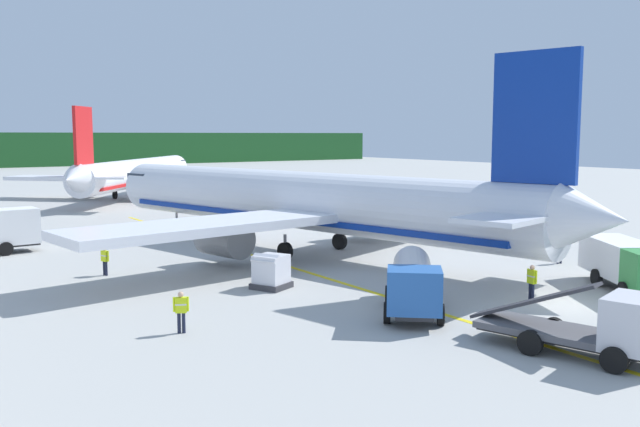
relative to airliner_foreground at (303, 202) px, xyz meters
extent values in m
cube|color=#A8A8A3|center=(2.45, 29.62, -3.49)|extent=(240.00, 320.00, 0.20)
cylinder|color=silver|center=(-0.13, 0.55, 0.11)|extent=(11.92, 35.92, 3.80)
cone|color=silver|center=(-4.51, 19.25, 0.11)|extent=(4.06, 3.16, 3.61)
cone|color=silver|center=(4.35, -18.53, 0.51)|extent=(3.88, 3.85, 3.23)
cube|color=#192333|center=(-4.01, 17.10, 0.96)|extent=(3.69, 3.07, 0.60)
cube|color=silver|center=(-8.57, -3.48, -0.56)|extent=(16.48, 6.77, 0.50)
cylinder|color=slate|center=(-6.32, -1.10, -1.76)|extent=(2.87, 3.62, 2.20)
cube|color=silver|center=(9.23, 0.69, -0.56)|extent=(16.69, 9.80, 0.50)
cylinder|color=slate|center=(6.15, 1.82, -1.76)|extent=(2.87, 3.62, 2.20)
cube|color=navy|center=(3.64, -15.51, 5.26)|extent=(1.36, 4.37, 6.50)
cube|color=silver|center=(3.64, -15.51, 0.51)|extent=(10.86, 5.49, 0.24)
cube|color=navy|center=(-0.13, 0.55, -0.94)|extent=(10.91, 32.37, 0.36)
cylinder|color=black|center=(-3.25, 13.87, -2.84)|extent=(0.59, 1.15, 1.10)
cylinder|color=gray|center=(-3.25, 13.87, -2.04)|extent=(0.20, 0.20, 0.50)
cylinder|color=black|center=(-2.32, -1.50, -2.84)|extent=(0.59, 1.15, 1.10)
cylinder|color=gray|center=(-2.32, -1.50, -2.04)|extent=(0.20, 0.20, 0.50)
cylinder|color=black|center=(2.74, -0.31, -2.84)|extent=(0.59, 1.15, 1.10)
cylinder|color=gray|center=(2.74, -0.31, -2.04)|extent=(0.20, 0.20, 0.50)
cylinder|color=white|center=(3.96, 44.35, -0.26)|extent=(22.93, 27.16, 3.40)
cone|color=white|center=(14.78, 57.70, -0.26)|extent=(3.86, 3.70, 3.23)
cone|color=white|center=(-7.09, 30.74, 0.10)|extent=(4.05, 4.04, 2.89)
cube|color=#192333|center=(13.54, 56.17, 0.51)|extent=(3.60, 3.49, 0.54)
cube|color=white|center=(-3.52, 48.12, -0.85)|extent=(13.15, 13.16, 0.45)
cylinder|color=slate|center=(-0.60, 47.82, -1.93)|extent=(3.33, 3.46, 1.97)
cube|color=white|center=(9.18, 37.81, -0.85)|extent=(14.34, 11.40, 0.45)
cylinder|color=slate|center=(8.29, 40.61, -1.93)|extent=(3.33, 3.46, 1.97)
cube|color=red|center=(-5.34, 32.89, 4.35)|extent=(2.73, 3.26, 5.82)
cube|color=white|center=(-5.34, 32.89, 0.10)|extent=(9.03, 8.08, 0.21)
cube|color=red|center=(3.96, 44.35, -1.19)|extent=(20.77, 24.55, 0.32)
cylinder|color=black|center=(11.67, 53.86, -2.90)|extent=(0.86, 0.96, 0.98)
cylinder|color=gray|center=(11.67, 53.86, -2.18)|extent=(0.18, 0.18, 0.45)
cylinder|color=black|center=(1.31, 44.78, -2.90)|extent=(0.86, 0.96, 0.98)
cylinder|color=gray|center=(1.31, 44.78, -2.18)|extent=(0.18, 0.18, 0.45)
cylinder|color=black|center=(4.92, 41.85, -2.90)|extent=(0.86, 0.96, 0.98)
cylinder|color=gray|center=(4.92, 41.85, -2.18)|extent=(0.18, 0.18, 0.45)
cube|color=white|center=(-16.68, 10.95, -1.63)|extent=(4.63, 2.48, 2.33)
cylinder|color=black|center=(-16.62, 9.86, -2.94)|extent=(0.92, 0.34, 0.90)
cube|color=white|center=(8.13, -17.53, -1.88)|extent=(4.49, 5.28, 1.83)
cube|color=#262628|center=(7.64, -18.28, -2.87)|extent=(4.91, 6.44, 0.16)
cylinder|color=black|center=(5.56, -19.48, -2.94)|extent=(0.72, 0.91, 0.90)
cylinder|color=black|center=(9.05, -18.12, -2.94)|extent=(0.72, 0.91, 0.90)
cylinder|color=black|center=(7.20, -16.93, -2.94)|extent=(0.72, 0.91, 0.90)
cube|color=silver|center=(-2.72, -24.97, -1.89)|extent=(2.61, 2.33, 1.80)
cube|color=#4C4C51|center=(-3.59, -21.92, -2.67)|extent=(3.36, 4.96, 0.24)
cube|color=#2D2D33|center=(-3.70, -21.54, -1.69)|extent=(2.15, 4.74, 1.98)
cube|color=#262628|center=(-3.34, -22.79, -2.87)|extent=(3.22, 6.51, 0.16)
cylinder|color=black|center=(-1.75, -24.38, -2.94)|extent=(0.52, 0.94, 0.90)
cylinder|color=black|center=(-3.86, -24.98, -2.94)|extent=(0.52, 0.94, 0.90)
cylinder|color=black|center=(-2.53, -21.62, -2.94)|extent=(0.52, 0.94, 0.90)
cylinder|color=black|center=(-4.65, -22.23, -2.94)|extent=(0.52, 0.94, 0.90)
cube|color=#2659A5|center=(-5.62, -17.18, -1.89)|extent=(2.84, 2.80, 1.80)
cube|color=#192333|center=(-6.18, -17.82, -1.53)|extent=(1.45, 1.27, 0.94)
cylinder|color=silver|center=(-3.40, -14.60, -1.89)|extent=(4.46, 4.77, 1.80)
cube|color=#262628|center=(-3.99, -15.29, -2.87)|extent=(5.60, 6.15, 0.16)
cylinder|color=black|center=(-4.59, -17.67, -2.94)|extent=(0.80, 0.86, 0.90)
cylinder|color=black|center=(-6.26, -16.23, -2.94)|extent=(0.80, 0.86, 0.90)
cylinder|color=black|center=(-2.57, -15.32, -2.94)|extent=(0.80, 0.86, 0.90)
cylinder|color=black|center=(-4.24, -13.89, -2.94)|extent=(0.80, 0.86, 0.90)
cube|color=#333338|center=(-7.01, -7.91, -3.24)|extent=(2.21, 2.21, 0.30)
cube|color=silver|center=(-7.01, -7.91, -2.38)|extent=(1.95, 1.95, 1.42)
cube|color=silver|center=(-7.47, -8.14, -1.82)|extent=(1.18, 1.59, 0.55)
cylinder|color=#191E33|center=(1.77, -17.23, -2.96)|extent=(0.14, 0.14, 0.86)
cylinder|color=#191E33|center=(1.80, -17.05, -2.96)|extent=(0.14, 0.14, 0.86)
cube|color=#CCE519|center=(1.78, -17.14, -2.21)|extent=(0.28, 0.47, 0.64)
cube|color=silver|center=(1.78, -17.14, -2.18)|extent=(0.29, 0.48, 0.06)
sphere|color=tan|center=(1.78, -17.14, -1.77)|extent=(0.23, 0.23, 0.23)
cylinder|color=#CCE519|center=(1.75, -17.41, -2.18)|extent=(0.09, 0.09, 0.61)
cylinder|color=#CCE519|center=(1.82, -16.87, -2.18)|extent=(0.09, 0.09, 0.61)
cylinder|color=#191E33|center=(-13.97, -12.70, -2.98)|extent=(0.14, 0.14, 0.83)
cylinder|color=#191E33|center=(-13.81, -12.78, -2.98)|extent=(0.14, 0.14, 0.83)
cube|color=#CCE519|center=(-13.89, -12.74, -2.25)|extent=(0.49, 0.39, 0.62)
cube|color=silver|center=(-13.89, -12.74, -2.22)|extent=(0.51, 0.40, 0.06)
sphere|color=tan|center=(-13.89, -12.74, -1.83)|extent=(0.22, 0.22, 0.22)
cylinder|color=#CCE519|center=(-14.13, -12.62, -2.22)|extent=(0.09, 0.09, 0.59)
cylinder|color=#CCE519|center=(-13.64, -12.86, -2.22)|extent=(0.09, 0.09, 0.59)
cylinder|color=#191E33|center=(10.83, -11.89, -2.99)|extent=(0.14, 0.14, 0.80)
cylinder|color=#191E33|center=(10.98, -11.99, -2.99)|extent=(0.14, 0.14, 0.80)
cube|color=#CCE519|center=(10.90, -11.94, -2.29)|extent=(0.49, 0.43, 0.60)
cube|color=silver|center=(10.90, -11.94, -2.26)|extent=(0.50, 0.44, 0.06)
sphere|color=tan|center=(10.90, -11.94, -1.89)|extent=(0.22, 0.22, 0.22)
cylinder|color=#CCE519|center=(10.68, -11.79, -2.26)|extent=(0.09, 0.09, 0.57)
cylinder|color=#CCE519|center=(11.13, -12.09, -2.26)|extent=(0.09, 0.09, 0.57)
cylinder|color=#191E33|center=(-13.14, 0.11, -2.99)|extent=(0.14, 0.14, 0.80)
cylinder|color=#191E33|center=(-13.07, -0.06, -2.99)|extent=(0.14, 0.14, 0.80)
cube|color=#CCE519|center=(-13.11, 0.03, -2.29)|extent=(0.36, 0.49, 0.60)
cube|color=silver|center=(-13.11, 0.03, -2.26)|extent=(0.38, 0.50, 0.06)
sphere|color=tan|center=(-13.11, 0.03, -1.89)|extent=(0.22, 0.22, 0.22)
cylinder|color=#CCE519|center=(-13.20, 0.28, -2.26)|extent=(0.09, 0.09, 0.57)
cylinder|color=#CCE519|center=(-13.01, -0.22, -2.26)|extent=(0.09, 0.09, 0.57)
cube|color=yellow|center=(-3.28, -4.45, -3.39)|extent=(0.30, 60.00, 0.01)
camera|label=1|loc=(-23.87, -37.32, 4.42)|focal=37.87mm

